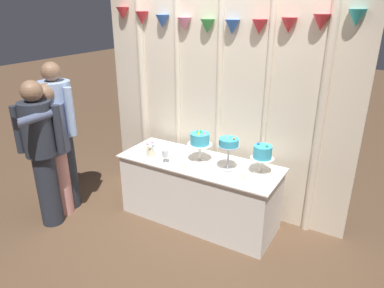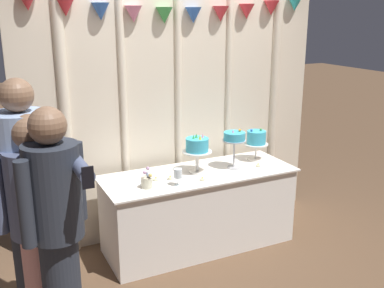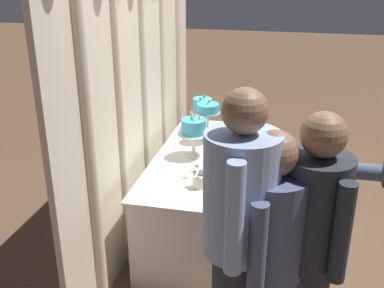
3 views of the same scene
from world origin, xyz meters
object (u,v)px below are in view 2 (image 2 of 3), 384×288
Objects in this scene: tealight_far_left at (156,179)px; tealight_near_left at (170,178)px; wine_glass at (178,174)px; cake_display_center at (234,139)px; tealight_near_right at (202,179)px; flower_vase at (147,181)px; tealight_far_right at (258,166)px; guest_girl_blue_dress at (39,224)px; cake_table at (199,210)px; guest_man_pink_jacket at (28,200)px; guest_man_dark_suit at (57,227)px; cake_display_leftmost at (197,147)px; cake_display_rightmost at (256,140)px.

tealight_near_left is at bearing -13.41° from tealight_far_left.
tealight_far_left is (-0.12, 0.19, -0.10)m from wine_glass.
cake_display_center is 0.71m from tealight_near_left.
cake_display_center reaches higher than tealight_near_right.
flower_vase is at bearing 174.12° from tealight_near_right.
tealight_far_right is (1.13, 0.03, -0.05)m from flower_vase.
guest_girl_blue_dress is (-0.94, -0.56, 0.06)m from flower_vase.
cake_table is at bearing 176.10° from cake_display_center.
guest_man_pink_jacket is (-1.11, -0.53, 0.22)m from tealight_far_left.
guest_man_dark_suit is (-1.35, -0.71, 0.16)m from tealight_near_right.
cake_display_center is 0.70m from wine_glass.
tealight_far_right reaches higher than cake_table.
cake_display_leftmost is 0.21× the size of guest_man_pink_jacket.
cake_display_rightmost is at bearing 7.75° from tealight_near_left.
tealight_far_left is 1.25m from guest_man_pink_jacket.
cake_display_leftmost is 0.40m from wine_glass.
cake_display_leftmost is 7.35× the size of tealight_near_left.
guest_girl_blue_dress is (-1.19, -0.65, 0.11)m from tealight_near_left.
cake_table is 0.61m from cake_display_leftmost.
tealight_far_left is 0.03× the size of guest_man_dark_suit.
flower_vase is 1.07m from guest_man_pink_jacket.
flower_vase is 1.09m from guest_girl_blue_dress.
wine_glass is at bearing 31.95° from guest_man_dark_suit.
tealight_near_left is (-0.30, -0.04, 0.38)m from cake_table.
tealight_far_left is at bearing 32.60° from guest_girl_blue_dress.
tealight_far_right is 2.15m from guest_girl_blue_dress.
tealight_near_right is at bearing -30.91° from tealight_near_left.
cake_display_leftmost is 0.22× the size of guest_man_dark_suit.
cake_display_center is at bearing 19.97° from guest_girl_blue_dress.
cake_table is 34.71× the size of tealight_far_left.
wine_glass is 0.19m from tealight_near_left.
tealight_near_left is 0.88m from tealight_far_right.
tealight_near_left is at bearing -167.35° from cake_display_leftmost.
wine_glass is 0.10× the size of guest_girl_blue_dress.
cake_table is 38.68× the size of tealight_near_right.
wine_glass is (-0.98, -0.29, -0.10)m from cake_display_rightmost.
tealight_far_right is at bearing -4.02° from tealight_near_left.
cake_table is at bearing 8.06° from tealight_near_left.
cake_display_rightmost is 1.01m from tealight_near_left.
guest_man_pink_jacket is at bearing -160.44° from cake_table.
guest_man_pink_jacket reaches higher than cake_display_center.
guest_girl_blue_dress is (-1.06, -0.68, 0.11)m from tealight_far_left.
tealight_near_right is (0.24, -0.14, -0.00)m from tealight_near_left.
guest_girl_blue_dress is at bearing -149.24° from flower_vase.
wine_glass is at bearing -15.09° from flower_vase.
guest_man_dark_suit is (-1.77, -0.87, -0.12)m from cake_display_center.
guest_man_pink_jacket is at bearing -157.80° from tealight_near_left.
cake_display_rightmost is 0.19× the size of guest_man_dark_suit.
cake_table is 0.70m from tealight_far_right.
guest_man_dark_suit is at bearing -154.70° from cake_display_rightmost.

